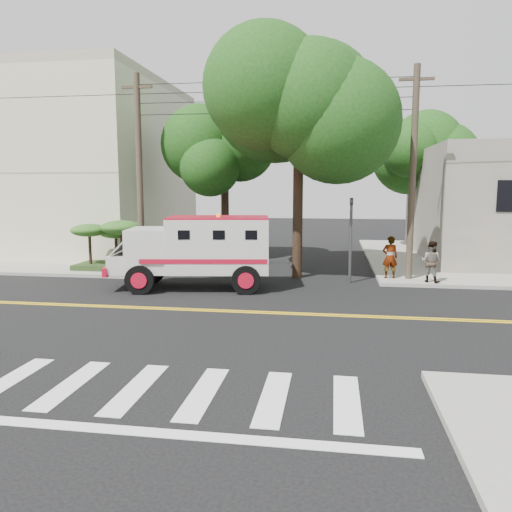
# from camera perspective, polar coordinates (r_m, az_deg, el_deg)

# --- Properties ---
(ground) EXTENTS (100.00, 100.00, 0.00)m
(ground) POSITION_cam_1_polar(r_m,az_deg,el_deg) (16.42, -2.23, -6.36)
(ground) COLOR black
(ground) RESTS_ON ground
(sidewalk_nw) EXTENTS (17.00, 17.00, 0.15)m
(sidewalk_nw) POSITION_cam_1_polar(r_m,az_deg,el_deg) (33.74, -20.64, 0.62)
(sidewalk_nw) COLOR gray
(sidewalk_nw) RESTS_ON ground
(building_left) EXTENTS (16.00, 14.00, 10.00)m
(building_left) POSITION_cam_1_polar(r_m,az_deg,el_deg) (35.83, -22.67, 9.05)
(building_left) COLOR beige
(building_left) RESTS_ON sidewalk_nw
(utility_pole_left) EXTENTS (0.28, 0.28, 9.00)m
(utility_pole_left) POSITION_cam_1_polar(r_m,az_deg,el_deg) (23.30, -13.16, 8.81)
(utility_pole_left) COLOR #382D23
(utility_pole_left) RESTS_ON ground
(utility_pole_right) EXTENTS (0.28, 0.28, 9.00)m
(utility_pole_right) POSITION_cam_1_polar(r_m,az_deg,el_deg) (22.06, 17.47, 8.72)
(utility_pole_right) COLOR #382D23
(utility_pole_right) RESTS_ON ground
(tree_main) EXTENTS (6.08, 5.70, 9.85)m
(tree_main) POSITION_cam_1_polar(r_m,az_deg,el_deg) (22.09, 6.05, 16.06)
(tree_main) COLOR black
(tree_main) RESTS_ON ground
(tree_left) EXTENTS (4.48, 4.20, 7.70)m
(tree_left) POSITION_cam_1_polar(r_m,az_deg,el_deg) (28.06, -3.05, 11.32)
(tree_left) COLOR black
(tree_left) RESTS_ON ground
(tree_right) EXTENTS (4.80, 4.50, 8.20)m
(tree_right) POSITION_cam_1_polar(r_m,az_deg,el_deg) (31.98, 19.61, 11.11)
(tree_right) COLOR black
(tree_right) RESTS_ON ground
(traffic_signal) EXTENTS (0.15, 0.18, 3.60)m
(traffic_signal) POSITION_cam_1_polar(r_m,az_deg,el_deg) (21.31, 10.78, 2.86)
(traffic_signal) COLOR #3F3F42
(traffic_signal) RESTS_ON ground
(accessibility_sign) EXTENTS (0.45, 0.10, 2.02)m
(accessibility_sign) POSITION_cam_1_polar(r_m,az_deg,el_deg) (23.84, -14.11, 1.20)
(accessibility_sign) COLOR #3F3F42
(accessibility_sign) RESTS_ON ground
(palm_planter) EXTENTS (3.52, 2.63, 2.36)m
(palm_planter) POSITION_cam_1_polar(r_m,az_deg,el_deg) (24.72, -16.37, 2.00)
(palm_planter) COLOR #1E3314
(palm_planter) RESTS_ON sidewalk_nw
(armored_truck) EXTENTS (6.60, 3.32, 2.88)m
(armored_truck) POSITION_cam_1_polar(r_m,az_deg,el_deg) (19.99, -6.63, 0.93)
(armored_truck) COLOR beige
(armored_truck) RESTS_ON ground
(pedestrian_a) EXTENTS (0.71, 0.52, 1.82)m
(pedestrian_a) POSITION_cam_1_polar(r_m,az_deg,el_deg) (22.14, 15.06, -0.13)
(pedestrian_a) COLOR gray
(pedestrian_a) RESTS_ON sidewalk_ne
(pedestrian_b) EXTENTS (1.04, 0.98, 1.70)m
(pedestrian_b) POSITION_cam_1_polar(r_m,az_deg,el_deg) (21.71, 19.37, -0.62)
(pedestrian_b) COLOR gray
(pedestrian_b) RESTS_ON sidewalk_ne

